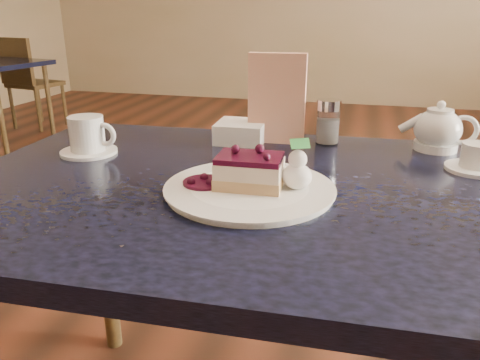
% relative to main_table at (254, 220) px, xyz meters
% --- Properties ---
extents(main_table, '(1.25, 0.86, 0.76)m').
position_rel_main_table_xyz_m(main_table, '(0.00, 0.00, 0.00)').
color(main_table, black).
rests_on(main_table, ground).
extents(dessert_plate, '(0.31, 0.31, 0.01)m').
position_rel_main_table_xyz_m(dessert_plate, '(0.00, -0.05, 0.09)').
color(dessert_plate, white).
rests_on(dessert_plate, main_table).
extents(cheesecake_slice, '(0.13, 0.09, 0.06)m').
position_rel_main_table_xyz_m(cheesecake_slice, '(0.00, -0.05, 0.12)').
color(cheesecake_slice, tan).
rests_on(cheesecake_slice, dessert_plate).
extents(whipped_cream, '(0.06, 0.06, 0.05)m').
position_rel_main_table_xyz_m(whipped_cream, '(0.09, -0.04, 0.12)').
color(whipped_cream, white).
rests_on(whipped_cream, dessert_plate).
extents(berry_sauce, '(0.08, 0.08, 0.01)m').
position_rel_main_table_xyz_m(berry_sauce, '(-0.08, -0.06, 0.10)').
color(berry_sauce, black).
rests_on(berry_sauce, dessert_plate).
extents(coffee_set, '(0.14, 0.13, 0.09)m').
position_rel_main_table_xyz_m(coffee_set, '(-0.43, 0.10, 0.12)').
color(coffee_set, white).
rests_on(coffee_set, main_table).
extents(tea_set, '(0.23, 0.26, 0.11)m').
position_rel_main_table_xyz_m(tea_set, '(0.39, 0.31, 0.12)').
color(tea_set, white).
rests_on(tea_set, main_table).
extents(menu_card, '(0.14, 0.04, 0.22)m').
position_rel_main_table_xyz_m(menu_card, '(-0.02, 0.31, 0.19)').
color(menu_card, beige).
rests_on(menu_card, main_table).
extents(sugar_shaker, '(0.06, 0.06, 0.11)m').
position_rel_main_table_xyz_m(sugar_shaker, '(0.11, 0.33, 0.14)').
color(sugar_shaker, white).
rests_on(sugar_shaker, main_table).
extents(napkin_stack, '(0.13, 0.13, 0.05)m').
position_rel_main_table_xyz_m(napkin_stack, '(-0.10, 0.30, 0.11)').
color(napkin_stack, white).
rests_on(napkin_stack, main_table).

